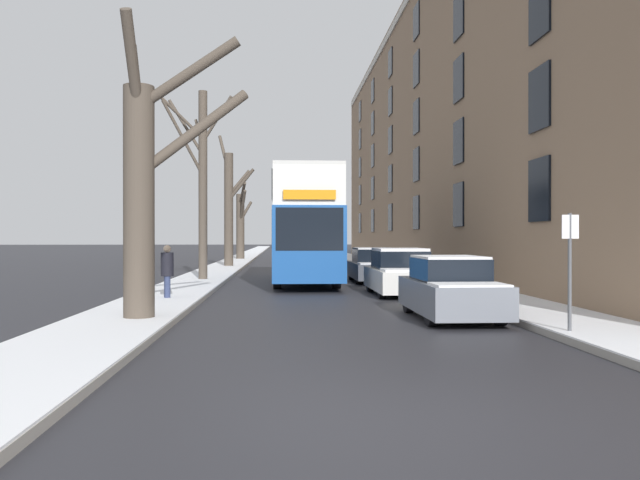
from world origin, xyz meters
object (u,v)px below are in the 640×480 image
bare_tree_left_3 (241,224)px  parked_car_2 (374,266)px  parked_car_1 (401,273)px  pedestrian_left_sidewalk (167,271)px  bare_tree_left_2 (229,206)px  double_decker_bus (304,222)px  street_sign_post (570,266)px  parked_car_0 (451,290)px  bare_tree_left_0 (144,183)px  bare_tree_left_1 (201,177)px

bare_tree_left_3 → parked_car_2: (7.22, -24.73, -2.34)m
parked_car_1 → pedestrian_left_sidewalk: 7.52m
bare_tree_left_2 → pedestrian_left_sidewalk: bearing=-90.3°
bare_tree_left_2 → double_decker_bus: bearing=-71.4°
parked_car_1 → street_sign_post: size_ratio=1.81×
double_decker_bus → parked_car_0: 12.36m
bare_tree_left_0 → bare_tree_left_2: 24.62m
double_decker_bus → parked_car_0: bearing=-75.9°
parked_car_0 → parked_car_2: bearing=90.0°
bare_tree_left_1 → bare_tree_left_2: size_ratio=0.96×
bare_tree_left_3 → parked_car_1: (7.22, -30.68, -2.31)m
bare_tree_left_1 → double_decker_bus: 4.67m
bare_tree_left_2 → parked_car_2: bearing=-59.5°
bare_tree_left_3 → parked_car_1: bearing=-76.8°
bare_tree_left_1 → parked_car_0: 14.45m
parked_car_1 → parked_car_2: 5.96m
bare_tree_left_2 → parked_car_2: size_ratio=1.95×
parked_car_1 → bare_tree_left_0: bearing=-136.3°
bare_tree_left_3 → parked_car_1: size_ratio=1.48×
parked_car_0 → street_sign_post: bearing=-65.5°
parked_car_2 → bare_tree_left_1: bearing=-179.2°
bare_tree_left_2 → bare_tree_left_1: bearing=-90.7°
parked_car_2 → bare_tree_left_3: bearing=106.3°
bare_tree_left_3 → parked_car_2: bare_tree_left_3 is taller
bare_tree_left_0 → bare_tree_left_1: 12.52m
bare_tree_left_3 → parked_car_0: (7.22, -36.75, -2.34)m
bare_tree_left_3 → pedestrian_left_sidewalk: size_ratio=3.75×
double_decker_bus → pedestrian_left_sidewalk: double_decker_bus is taller
double_decker_bus → pedestrian_left_sidewalk: (-4.21, -7.97, -1.60)m
bare_tree_left_1 → parked_car_1: size_ratio=1.89×
bare_tree_left_2 → street_sign_post: bare_tree_left_2 is taller
bare_tree_left_2 → street_sign_post: (8.49, -27.15, -2.43)m
parked_car_0 → parked_car_2: (0.00, 12.02, -0.00)m
bare_tree_left_0 → pedestrian_left_sidewalk: bare_tree_left_0 is taller
parked_car_1 → bare_tree_left_1: bearing=141.1°
double_decker_bus → pedestrian_left_sidewalk: size_ratio=6.57×
double_decker_bus → parked_car_1: (2.99, -5.78, -1.82)m
bare_tree_left_0 → parked_car_2: bare_tree_left_0 is taller
pedestrian_left_sidewalk → street_sign_post: bearing=-142.6°
bare_tree_left_1 → parked_car_2: size_ratio=1.88×
bare_tree_left_1 → bare_tree_left_2: bearing=89.3°
street_sign_post → pedestrian_left_sidewalk: bearing=141.0°
double_decker_bus → bare_tree_left_1: bearing=179.0°
pedestrian_left_sidewalk → bare_tree_left_3: bearing=-13.6°
double_decker_bus → street_sign_post: double_decker_bus is taller
bare_tree_left_0 → pedestrian_left_sidewalk: bearing=94.0°
bare_tree_left_1 → pedestrian_left_sidewalk: bare_tree_left_1 is taller
parked_car_0 → double_decker_bus: bearing=104.1°
bare_tree_left_1 → parked_car_2: (7.26, 0.10, -3.74)m
double_decker_bus → parked_car_1: double_decker_bus is taller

